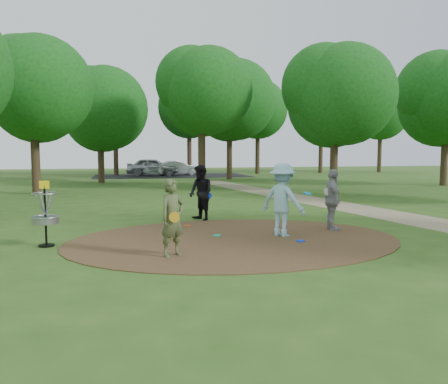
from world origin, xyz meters
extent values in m
plane|color=#2D5119|center=(0.00, 0.00, 0.00)|extent=(100.00, 100.00, 0.00)
cylinder|color=#47301C|center=(0.00, 0.00, 0.01)|extent=(8.40, 8.40, 0.02)
cube|color=#8C7A5B|center=(6.50, 2.00, 0.01)|extent=(7.55, 39.89, 0.01)
cube|color=black|center=(2.00, 30.00, 0.00)|extent=(14.00, 8.00, 0.01)
imported|color=#4C5631|center=(-1.75, -1.42, 0.82)|extent=(0.72, 0.66, 1.65)
cylinder|color=orange|center=(-1.73, -1.61, 0.87)|extent=(0.22, 0.08, 0.22)
imported|color=#9AD1E6|center=(1.31, 0.14, 0.96)|extent=(1.31, 1.42, 1.91)
cylinder|color=#0D8FE4|center=(1.99, 0.10, 1.12)|extent=(0.30, 0.30, 0.08)
imported|color=black|center=(-0.26, 3.27, 0.90)|extent=(0.96, 1.07, 1.79)
cylinder|color=#0B31C9|center=(-0.01, 3.27, 0.80)|extent=(0.22, 0.07, 0.22)
imported|color=#99989B|center=(2.98, 0.60, 0.86)|extent=(0.57, 1.06, 1.73)
cylinder|color=white|center=(2.82, 0.60, 1.10)|extent=(0.23, 0.10, 0.22)
cylinder|color=#16B79F|center=(-0.35, 0.52, 0.03)|extent=(0.22, 0.22, 0.02)
cylinder|color=#0D31EB|center=(1.48, -0.67, 0.03)|extent=(0.22, 0.22, 0.02)
cylinder|color=#DA4E15|center=(-0.86, 2.19, 0.03)|extent=(0.22, 0.22, 0.02)
imported|color=#ADAEB5|center=(0.36, 30.48, 0.82)|extent=(5.12, 2.87, 1.65)
imported|color=#A0A4A7|center=(2.60, 30.50, 0.68)|extent=(4.32, 2.19, 1.36)
cylinder|color=orange|center=(-1.45, 0.33, 0.03)|extent=(0.22, 0.22, 0.02)
cylinder|color=black|center=(-4.50, 0.30, 0.68)|extent=(0.05, 0.05, 1.35)
cylinder|color=black|center=(-4.50, 0.30, 0.02)|extent=(0.36, 0.36, 0.04)
cylinder|color=gray|center=(-4.50, 0.30, 0.62)|extent=(0.60, 0.60, 0.16)
torus|color=gray|center=(-4.50, 0.30, 0.70)|extent=(0.63, 0.63, 0.03)
torus|color=gray|center=(-4.50, 0.30, 1.25)|extent=(0.58, 0.58, 0.02)
cube|color=yellow|center=(-4.50, 0.30, 1.45)|extent=(0.22, 0.02, 0.18)
cylinder|color=#332316|center=(-7.00, 14.00, 1.90)|extent=(0.44, 0.44, 3.80)
sphere|color=#134612|center=(-7.00, 14.00, 5.26)|extent=(5.32, 5.32, 5.32)
cylinder|color=#332316|center=(2.00, 15.00, 2.09)|extent=(0.44, 0.44, 4.18)
sphere|color=#134612|center=(2.00, 15.00, 5.56)|extent=(5.04, 5.04, 5.04)
cylinder|color=#332316|center=(9.00, 12.00, 1.80)|extent=(0.44, 0.44, 3.61)
sphere|color=#134612|center=(9.00, 12.00, 5.15)|extent=(5.62, 5.62, 5.62)
cylinder|color=#332316|center=(-4.00, 22.00, 1.71)|extent=(0.44, 0.44, 3.42)
sphere|color=#134612|center=(-4.00, 22.00, 5.05)|extent=(5.94, 5.94, 5.94)
cylinder|color=#332316|center=(6.00, 24.00, 2.19)|extent=(0.44, 0.44, 4.37)
sphere|color=#134612|center=(6.00, 24.00, 6.16)|extent=(6.50, 6.50, 6.50)
cylinder|color=#332316|center=(18.00, 14.00, 1.90)|extent=(0.44, 0.44, 3.80)
sphere|color=#134612|center=(18.00, 14.00, 5.48)|extent=(6.11, 6.11, 6.11)
camera|label=1|loc=(-2.83, -10.45, 2.20)|focal=35.00mm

